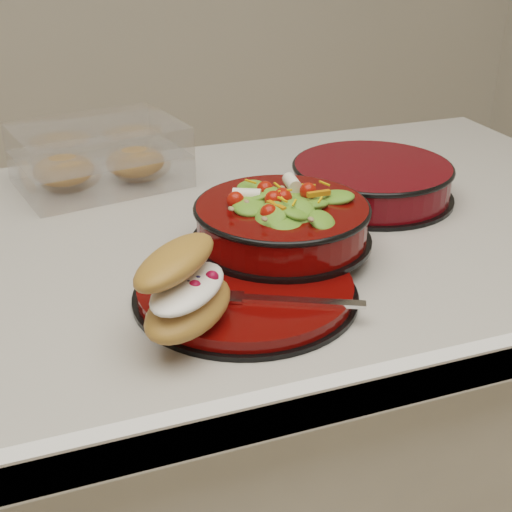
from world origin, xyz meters
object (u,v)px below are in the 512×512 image
object	(u,v)px
island_counter	(242,474)
extra_bowl	(372,180)
salad_bowl	(282,215)
pastry_box	(99,157)
fork	(278,300)
croissant	(186,287)
dinner_plate	(246,290)

from	to	relation	value
island_counter	extra_bowl	xyz separation A→B (m)	(0.22, 0.04, 0.48)
salad_bowl	pastry_box	distance (m)	0.38
salad_bowl	fork	bearing A→B (deg)	-113.21
island_counter	salad_bowl	size ratio (longest dim) A/B	5.49
island_counter	croissant	size ratio (longest dim) A/B	7.76
croissant	pastry_box	size ratio (longest dim) A/B	0.58
dinner_plate	extra_bowl	size ratio (longest dim) A/B	1.04
extra_bowl	croissant	bearing A→B (deg)	-142.64
pastry_box	extra_bowl	size ratio (longest dim) A/B	1.11
pastry_box	extra_bowl	world-z (taller)	pastry_box
extra_bowl	salad_bowl	bearing A→B (deg)	-146.16
salad_bowl	island_counter	bearing A→B (deg)	103.98
island_counter	croissant	bearing A→B (deg)	-120.00
dinner_plate	extra_bowl	distance (m)	0.35
island_counter	fork	xyz separation A→B (m)	(-0.04, -0.23, 0.47)
island_counter	salad_bowl	distance (m)	0.51
salad_bowl	extra_bowl	xyz separation A→B (m)	(0.20, 0.13, -0.03)
croissant	dinner_plate	bearing A→B (deg)	-14.94
island_counter	extra_bowl	world-z (taller)	extra_bowl
island_counter	salad_bowl	bearing A→B (deg)	-76.02
dinner_plate	extra_bowl	world-z (taller)	extra_bowl
extra_bowl	island_counter	bearing A→B (deg)	-170.27
salad_bowl	fork	size ratio (longest dim) A/B	1.39
pastry_box	dinner_plate	bearing A→B (deg)	-87.85
salad_bowl	croissant	size ratio (longest dim) A/B	1.41
salad_bowl	croissant	xyz separation A→B (m)	(-0.16, -0.14, 0.00)
croissant	pastry_box	xyz separation A→B (m)	(-0.01, 0.48, -0.01)
fork	pastry_box	size ratio (longest dim) A/B	0.59
dinner_plate	extra_bowl	xyz separation A→B (m)	(0.28, 0.22, 0.02)
salad_bowl	extra_bowl	world-z (taller)	salad_bowl
fork	extra_bowl	xyz separation A→B (m)	(0.26, 0.27, 0.01)
dinner_plate	fork	world-z (taller)	fork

